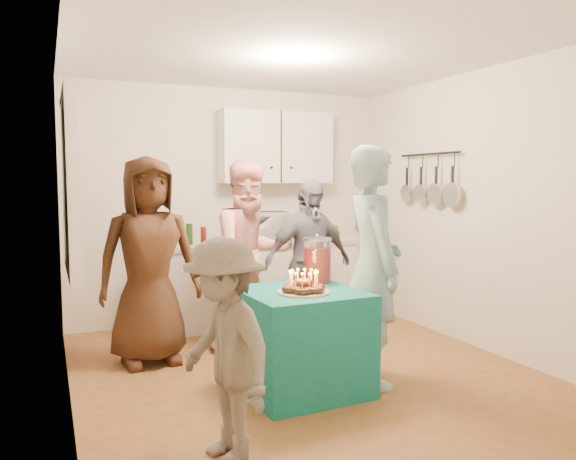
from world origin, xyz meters
name	(u,v)px	position (x,y,z in m)	size (l,w,h in m)	color
floor	(305,372)	(0.00, 0.00, 0.00)	(4.00, 4.00, 0.00)	brown
ceiling	(306,50)	(0.00, 0.00, 2.60)	(4.00, 4.00, 0.00)	white
back_wall	(230,205)	(0.00, 2.00, 1.30)	(3.60, 3.60, 0.00)	silver
left_wall	(65,221)	(-1.80, 0.00, 1.30)	(4.00, 4.00, 0.00)	silver
right_wall	(480,210)	(1.80, 0.00, 1.30)	(4.00, 4.00, 0.00)	silver
window_night	(67,184)	(-1.77, 0.30, 1.55)	(0.04, 1.00, 1.20)	black
counter	(256,284)	(0.20, 1.70, 0.43)	(2.20, 0.58, 0.86)	white
countertop	(256,243)	(0.20, 1.70, 0.89)	(2.24, 0.62, 0.05)	beige
upper_cabinet	(276,148)	(0.50, 1.85, 1.95)	(1.30, 0.30, 0.80)	white
pot_rack	(427,178)	(1.72, 0.70, 1.60)	(0.12, 1.00, 0.60)	black
microwave	(262,227)	(0.27, 1.70, 1.07)	(0.58, 0.39, 0.32)	white
party_table	(301,340)	(-0.19, -0.34, 0.38)	(0.85, 0.85, 0.76)	#106C66
donut_cake	(303,281)	(-0.22, -0.44, 0.85)	(0.38, 0.38, 0.18)	#381C0C
punch_jar	(317,261)	(0.06, -0.09, 0.93)	(0.22, 0.22, 0.34)	red
man_birthday	(373,266)	(0.38, -0.41, 0.92)	(0.67, 0.44, 1.84)	#85AEC2
woman_back_left	(149,261)	(-1.12, 0.76, 0.89)	(0.87, 0.57, 1.79)	brown
woman_back_center	(251,255)	(-0.15, 0.87, 0.88)	(0.86, 0.67, 1.76)	#F58180
woman_back_right	(309,262)	(0.38, 0.74, 0.79)	(0.93, 0.39, 1.59)	black
child_near_left	(224,349)	(-1.02, -1.12, 0.63)	(0.82, 0.47, 1.26)	#574E45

